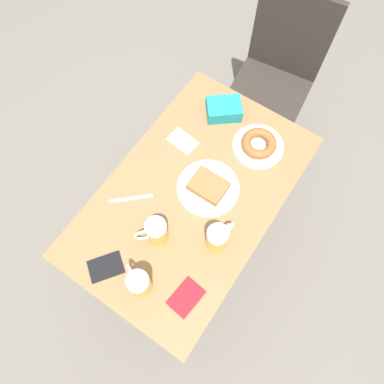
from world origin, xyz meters
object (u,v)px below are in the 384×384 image
(plate_with_cake, at_px, (208,187))
(beer_mug_left, at_px, (218,238))
(blue_pouch, at_px, (224,109))
(passport_far_edge, at_px, (106,267))
(beer_mug_right, at_px, (139,283))
(passport_near_edge, at_px, (186,297))
(chair, at_px, (280,65))
(napkin_folded, at_px, (183,141))
(plate_with_donut, at_px, (259,144))
(beer_mug_center, at_px, (156,232))
(fork, at_px, (131,199))

(plate_with_cake, height_order, beer_mug_left, beer_mug_left)
(blue_pouch, bearing_deg, passport_far_edge, -89.88)
(beer_mug_right, xyz_separation_m, passport_near_edge, (0.16, 0.06, -0.07))
(chair, distance_m, passport_far_edge, 1.37)
(beer_mug_right, bearing_deg, napkin_folded, 110.83)
(chair, xyz_separation_m, plate_with_cake, (0.11, -0.88, 0.19))
(napkin_folded, distance_m, passport_near_edge, 0.65)
(passport_far_edge, bearing_deg, beer_mug_right, 7.28)
(plate_with_donut, bearing_deg, passport_far_edge, -105.45)
(beer_mug_right, xyz_separation_m, passport_far_edge, (-0.15, -0.02, -0.07))
(beer_mug_left, relative_size, napkin_folded, 1.09)
(beer_mug_right, bearing_deg, passport_far_edge, -172.72)
(napkin_folded, bearing_deg, beer_mug_right, -69.17)
(plate_with_donut, distance_m, napkin_folded, 0.32)
(plate_with_donut, distance_m, passport_near_edge, 0.69)
(plate_with_cake, bearing_deg, passport_far_edge, -106.30)
(blue_pouch, bearing_deg, plate_with_donut, -15.94)
(beer_mug_center, relative_size, passport_far_edge, 0.93)
(beer_mug_left, height_order, blue_pouch, beer_mug_left)
(napkin_folded, height_order, fork, same)
(beer_mug_left, height_order, passport_far_edge, beer_mug_left)
(chair, bearing_deg, passport_near_edge, -84.75)
(plate_with_cake, distance_m, passport_far_edge, 0.50)
(passport_near_edge, bearing_deg, chair, 102.38)
(plate_with_donut, relative_size, blue_pouch, 1.19)
(fork, xyz_separation_m, blue_pouch, (0.09, 0.55, 0.03))
(plate_with_donut, xyz_separation_m, beer_mug_center, (-0.12, -0.56, 0.05))
(chair, relative_size, passport_near_edge, 7.22)
(beer_mug_left, bearing_deg, beer_mug_center, -151.61)
(fork, distance_m, blue_pouch, 0.56)
(beer_mug_left, bearing_deg, napkin_folded, 140.65)
(chair, bearing_deg, blue_pouch, -100.42)
(napkin_folded, bearing_deg, beer_mug_left, -39.35)
(plate_with_donut, height_order, blue_pouch, blue_pouch)
(fork, relative_size, passport_near_edge, 1.03)
(plate_with_cake, xyz_separation_m, napkin_folded, (-0.21, 0.12, -0.01))
(chair, height_order, napkin_folded, chair)
(beer_mug_right, bearing_deg, beer_mug_center, 108.48)
(plate_with_cake, xyz_separation_m, blue_pouch, (-0.14, 0.34, 0.02))
(chair, relative_size, plate_with_cake, 3.83)
(beer_mug_right, xyz_separation_m, napkin_folded, (-0.22, 0.59, -0.07))
(plate_with_donut, relative_size, beer_mug_right, 1.53)
(plate_with_donut, bearing_deg, blue_pouch, 164.06)
(plate_with_cake, xyz_separation_m, fork, (-0.23, -0.21, -0.01))
(plate_with_cake, xyz_separation_m, beer_mug_left, (0.15, -0.17, 0.06))
(plate_with_cake, xyz_separation_m, beer_mug_center, (-0.05, -0.28, 0.06))
(beer_mug_left, height_order, napkin_folded, beer_mug_left)
(chair, distance_m, fork, 1.11)
(beer_mug_center, xyz_separation_m, passport_far_edge, (-0.09, -0.20, -0.07))
(beer_mug_center, bearing_deg, beer_mug_right, -71.52)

